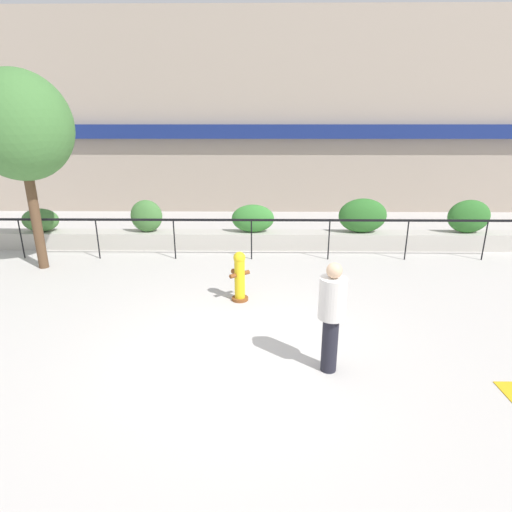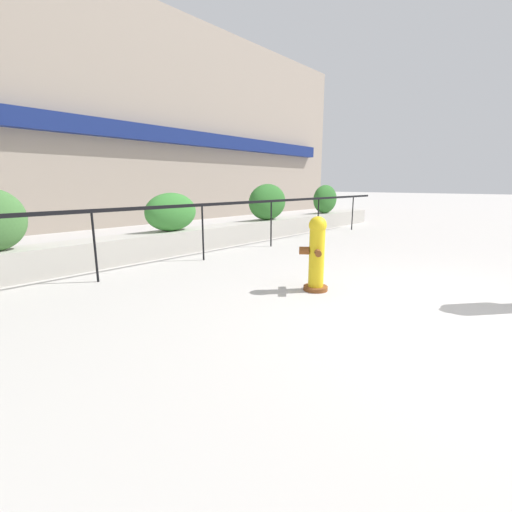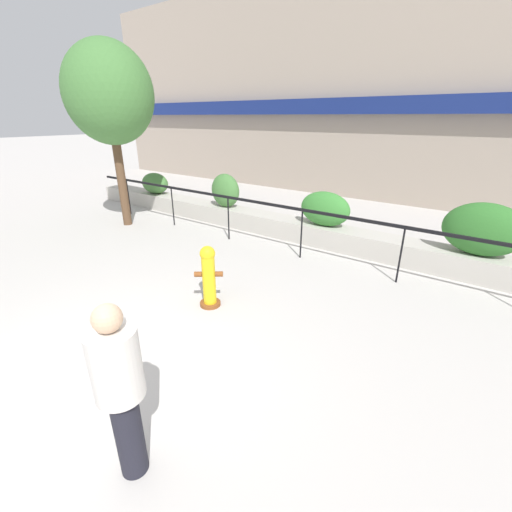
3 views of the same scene
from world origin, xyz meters
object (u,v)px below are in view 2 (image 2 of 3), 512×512
at_px(hedge_bush_2, 171,212).
at_px(fire_hydrant, 316,253).
at_px(hedge_bush_3, 268,202).
at_px(hedge_bush_4, 325,199).

height_order(hedge_bush_2, fire_hydrant, hedge_bush_2).
bearing_deg(hedge_bush_2, fire_hydrant, -93.04).
relative_size(hedge_bush_2, hedge_bush_3, 0.89).
relative_size(hedge_bush_2, hedge_bush_4, 1.01).
distance_m(hedge_bush_3, fire_hydrant, 5.25).
bearing_deg(hedge_bush_4, fire_hydrant, -149.68).
xyz_separation_m(hedge_bush_3, hedge_bush_4, (3.16, 0.00, -0.02)).
relative_size(hedge_bush_3, hedge_bush_4, 1.14).
relative_size(hedge_bush_2, fire_hydrant, 1.18).
xyz_separation_m(hedge_bush_3, fire_hydrant, (-3.49, -3.89, -0.46)).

